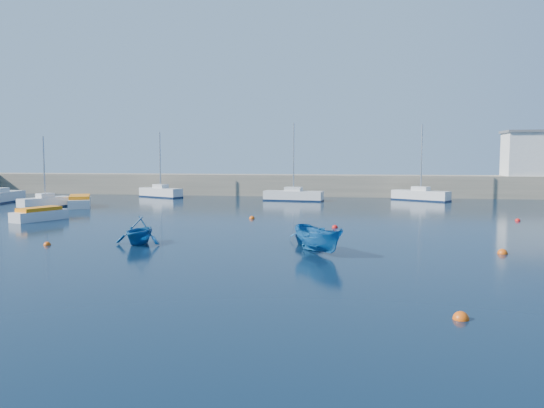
# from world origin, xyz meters

# --- Properties ---
(ground) EXTENTS (220.00, 220.00, 0.00)m
(ground) POSITION_xyz_m (0.00, 0.00, 0.00)
(ground) COLOR black
(ground) RESTS_ON ground
(back_wall) EXTENTS (96.00, 4.50, 2.60)m
(back_wall) POSITION_xyz_m (0.00, 46.00, 1.30)
(back_wall) COLOR gray
(back_wall) RESTS_ON ground
(sailboat_3) EXTENTS (3.37, 5.19, 6.77)m
(sailboat_3) POSITION_xyz_m (-21.52, 26.21, 0.54)
(sailboat_3) COLOR silver
(sailboat_3) RESTS_ON ground
(sailboat_5) EXTENTS (5.93, 4.00, 7.78)m
(sailboat_5) POSITION_xyz_m (-15.39, 40.36, 0.62)
(sailboat_5) COLOR silver
(sailboat_5) RESTS_ON ground
(sailboat_6) EXTENTS (6.67, 2.67, 8.53)m
(sailboat_6) POSITION_xyz_m (0.96, 37.84, 0.60)
(sailboat_6) COLOR silver
(sailboat_6) RESTS_ON ground
(sailboat_7) EXTENTS (6.30, 4.82, 8.37)m
(sailboat_7) POSITION_xyz_m (14.87, 40.35, 0.62)
(sailboat_7) COLOR silver
(sailboat_7) RESTS_ON ground
(motorboat_1) EXTENTS (2.88, 4.39, 1.02)m
(motorboat_1) POSITION_xyz_m (-15.93, 16.55, 0.48)
(motorboat_1) COLOR silver
(motorboat_1) RESTS_ON ground
(motorboat_2) EXTENTS (4.23, 5.79, 1.14)m
(motorboat_2) POSITION_xyz_m (-18.59, 27.31, 0.53)
(motorboat_2) COLOR silver
(motorboat_2) RESTS_ON ground
(dinghy_center) EXTENTS (2.56, 3.55, 0.73)m
(dinghy_center) POSITION_xyz_m (5.22, 9.23, 0.36)
(dinghy_center) COLOR #165A99
(dinghy_center) RESTS_ON ground
(dinghy_left) EXTENTS (2.60, 2.99, 1.53)m
(dinghy_left) POSITION_xyz_m (-3.99, 7.31, 0.77)
(dinghy_left) COLOR #165A99
(dinghy_left) RESTS_ON ground
(dinghy_right) EXTENTS (3.33, 3.80, 1.43)m
(dinghy_right) POSITION_xyz_m (6.01, 6.06, 0.71)
(dinghy_right) COLOR #165A99
(dinghy_right) RESTS_ON ground
(buoy_0) EXTENTS (0.39, 0.39, 0.39)m
(buoy_0) POSITION_xyz_m (-8.85, 6.23, 0.00)
(buoy_0) COLOR #D94D0B
(buoy_0) RESTS_ON ground
(buoy_1) EXTENTS (0.40, 0.40, 0.40)m
(buoy_1) POSITION_xyz_m (6.42, 15.94, 0.00)
(buoy_1) COLOR red
(buoy_1) RESTS_ON ground
(buoy_2) EXTENTS (0.50, 0.50, 0.50)m
(buoy_2) POSITION_xyz_m (15.07, 7.45, 0.00)
(buoy_2) COLOR #D94D0B
(buoy_2) RESTS_ON ground
(buoy_3) EXTENTS (0.45, 0.45, 0.45)m
(buoy_3) POSITION_xyz_m (-0.22, 20.26, 0.00)
(buoy_3) COLOR #D94D0B
(buoy_3) RESTS_ON ground
(buoy_4) EXTENTS (0.40, 0.40, 0.40)m
(buoy_4) POSITION_xyz_m (19.88, 21.95, 0.00)
(buoy_4) COLOR red
(buoy_4) RESTS_ON ground
(buoy_5) EXTENTS (0.49, 0.49, 0.49)m
(buoy_5) POSITION_xyz_m (10.95, -4.07, 0.00)
(buoy_5) COLOR #D94D0B
(buoy_5) RESTS_ON ground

